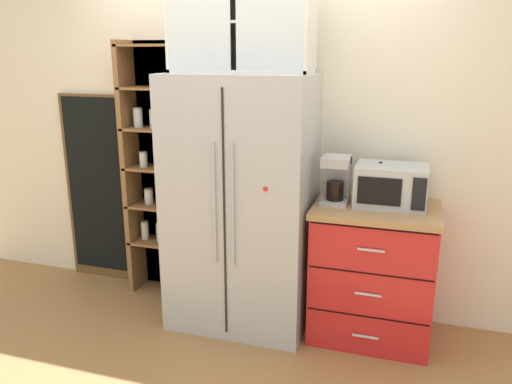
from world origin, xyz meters
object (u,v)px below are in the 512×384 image
microwave (391,186)px  chalkboard_menu (99,189)px  coffee_maker (336,179)px  bottle_green (379,185)px  refrigerator (242,203)px  mug_sage (377,200)px

microwave → chalkboard_menu: 2.32m
coffee_maker → bottle_green: coffee_maker is taller
bottle_green → chalkboard_menu: (-2.22, 0.16, -0.25)m
refrigerator → bottle_green: (0.89, 0.15, 0.16)m
microwave → bottle_green: bearing=145.3°
refrigerator → mug_sage: refrigerator is taller
microwave → mug_sage: size_ratio=4.01×
microwave → coffee_maker: size_ratio=1.42×
refrigerator → coffee_maker: bearing=5.1°
coffee_maker → mug_sage: (0.27, -0.03, -0.11)m
mug_sage → bottle_green: bottle_green is taller
bottle_green → chalkboard_menu: chalkboard_menu is taller
microwave → chalkboard_menu: (-2.30, 0.21, -0.26)m
mug_sage → chalkboard_menu: chalkboard_menu is taller
chalkboard_menu → microwave: bearing=-5.2°
microwave → refrigerator: bearing=-174.2°
refrigerator → chalkboard_menu: (-1.34, 0.31, -0.09)m
refrigerator → chalkboard_menu: refrigerator is taller
chalkboard_menu → bottle_green: bearing=-4.1°
bottle_green → refrigerator: bearing=-170.5°
refrigerator → mug_sage: size_ratio=15.69×
microwave → coffee_maker: (-0.34, -0.04, 0.03)m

